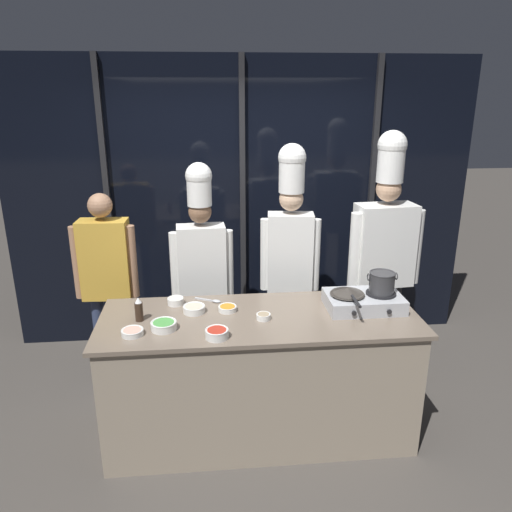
{
  "coord_description": "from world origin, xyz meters",
  "views": [
    {
      "loc": [
        -0.33,
        -3.07,
        2.4
      ],
      "look_at": [
        0.0,
        0.25,
        1.28
      ],
      "focal_mm": 35.0,
      "sensor_mm": 36.0,
      "label": 1
    }
  ],
  "objects_px": {
    "prep_bowl_mushrooms": "(263,316)",
    "person_guest": "(107,272)",
    "prep_bowl_carrots": "(227,308)",
    "chef_head": "(202,259)",
    "prep_bowl_bean_sprouts": "(176,301)",
    "portable_stove": "(364,301)",
    "stock_pot": "(382,282)",
    "frying_pan": "(348,291)",
    "chef_line": "(384,244)",
    "prep_bowl_chicken": "(194,308)",
    "prep_bowl_chili_flakes": "(217,333)",
    "prep_bowl_shrimp": "(132,332)",
    "squeeze_bottle_soy": "(139,310)",
    "serving_spoon_slotted": "(212,301)",
    "prep_bowl_scallions": "(164,325)",
    "chef_sous": "(290,244)"
  },
  "relations": [
    {
      "from": "prep_bowl_carrots",
      "to": "prep_bowl_chili_flakes",
      "type": "relative_size",
      "value": 0.87
    },
    {
      "from": "frying_pan",
      "to": "chef_line",
      "type": "height_order",
      "value": "chef_line"
    },
    {
      "from": "serving_spoon_slotted",
      "to": "person_guest",
      "type": "relative_size",
      "value": 0.12
    },
    {
      "from": "prep_bowl_chili_flakes",
      "to": "prep_bowl_shrimp",
      "type": "bearing_deg",
      "value": 170.37
    },
    {
      "from": "prep_bowl_bean_sprouts",
      "to": "person_guest",
      "type": "height_order",
      "value": "person_guest"
    },
    {
      "from": "squeeze_bottle_soy",
      "to": "serving_spoon_slotted",
      "type": "bearing_deg",
      "value": 28.82
    },
    {
      "from": "prep_bowl_carrots",
      "to": "person_guest",
      "type": "height_order",
      "value": "person_guest"
    },
    {
      "from": "prep_bowl_chili_flakes",
      "to": "prep_bowl_scallions",
      "type": "distance_m",
      "value": 0.37
    },
    {
      "from": "prep_bowl_carrots",
      "to": "squeeze_bottle_soy",
      "type": "bearing_deg",
      "value": -170.83
    },
    {
      "from": "portable_stove",
      "to": "prep_bowl_bean_sprouts",
      "type": "distance_m",
      "value": 1.34
    },
    {
      "from": "frying_pan",
      "to": "prep_bowl_carrots",
      "type": "height_order",
      "value": "frying_pan"
    },
    {
      "from": "portable_stove",
      "to": "stock_pot",
      "type": "height_order",
      "value": "stock_pot"
    },
    {
      "from": "prep_bowl_chili_flakes",
      "to": "person_guest",
      "type": "height_order",
      "value": "person_guest"
    },
    {
      "from": "prep_bowl_bean_sprouts",
      "to": "prep_bowl_chicken",
      "type": "height_order",
      "value": "same"
    },
    {
      "from": "frying_pan",
      "to": "prep_bowl_mushrooms",
      "type": "bearing_deg",
      "value": -170.09
    },
    {
      "from": "prep_bowl_mushrooms",
      "to": "person_guest",
      "type": "bearing_deg",
      "value": 144.95
    },
    {
      "from": "chef_sous",
      "to": "chef_line",
      "type": "relative_size",
      "value": 0.96
    },
    {
      "from": "frying_pan",
      "to": "prep_bowl_carrots",
      "type": "xyz_separation_m",
      "value": [
        -0.84,
        0.05,
        -0.11
      ]
    },
    {
      "from": "portable_stove",
      "to": "chef_head",
      "type": "relative_size",
      "value": 0.28
    },
    {
      "from": "squeeze_bottle_soy",
      "to": "prep_bowl_scallions",
      "type": "height_order",
      "value": "squeeze_bottle_soy"
    },
    {
      "from": "prep_bowl_carrots",
      "to": "prep_bowl_chili_flakes",
      "type": "xyz_separation_m",
      "value": [
        -0.08,
        -0.39,
        0.01
      ]
    },
    {
      "from": "frying_pan",
      "to": "prep_bowl_mushrooms",
      "type": "height_order",
      "value": "frying_pan"
    },
    {
      "from": "prep_bowl_scallions",
      "to": "chef_head",
      "type": "xyz_separation_m",
      "value": [
        0.24,
        0.89,
        0.14
      ]
    },
    {
      "from": "prep_bowl_chili_flakes",
      "to": "person_guest",
      "type": "bearing_deg",
      "value": 129.0
    },
    {
      "from": "prep_bowl_bean_sprouts",
      "to": "prep_bowl_chicken",
      "type": "xyz_separation_m",
      "value": [
        0.13,
        -0.15,
        -0.0
      ]
    },
    {
      "from": "prep_bowl_mushrooms",
      "to": "person_guest",
      "type": "distance_m",
      "value": 1.43
    },
    {
      "from": "prep_bowl_chili_flakes",
      "to": "person_guest",
      "type": "distance_m",
      "value": 1.36
    },
    {
      "from": "portable_stove",
      "to": "chef_line",
      "type": "bearing_deg",
      "value": 61.21
    },
    {
      "from": "frying_pan",
      "to": "prep_bowl_shrimp",
      "type": "bearing_deg",
      "value": -170.24
    },
    {
      "from": "stock_pot",
      "to": "chef_head",
      "type": "bearing_deg",
      "value": 150.85
    },
    {
      "from": "portable_stove",
      "to": "prep_bowl_chili_flakes",
      "type": "distance_m",
      "value": 1.09
    },
    {
      "from": "squeeze_bottle_soy",
      "to": "prep_bowl_chicken",
      "type": "relative_size",
      "value": 1.09
    },
    {
      "from": "portable_stove",
      "to": "prep_bowl_shrimp",
      "type": "distance_m",
      "value": 1.59
    },
    {
      "from": "prep_bowl_chili_flakes",
      "to": "prep_bowl_chicken",
      "type": "height_order",
      "value": "prep_bowl_chili_flakes"
    },
    {
      "from": "prep_bowl_bean_sprouts",
      "to": "person_guest",
      "type": "distance_m",
      "value": 0.77
    },
    {
      "from": "prep_bowl_bean_sprouts",
      "to": "frying_pan",
      "type": "bearing_deg",
      "value": -9.48
    },
    {
      "from": "prep_bowl_bean_sprouts",
      "to": "serving_spoon_slotted",
      "type": "relative_size",
      "value": 0.59
    },
    {
      "from": "stock_pot",
      "to": "prep_bowl_chili_flakes",
      "type": "bearing_deg",
      "value": -163.55
    },
    {
      "from": "prep_bowl_chili_flakes",
      "to": "prep_bowl_shrimp",
      "type": "relative_size",
      "value": 1.06
    },
    {
      "from": "prep_bowl_chicken",
      "to": "prep_bowl_shrimp",
      "type": "distance_m",
      "value": 0.48
    },
    {
      "from": "prep_bowl_chicken",
      "to": "person_guest",
      "type": "height_order",
      "value": "person_guest"
    },
    {
      "from": "portable_stove",
      "to": "squeeze_bottle_soy",
      "type": "bearing_deg",
      "value": -178.19
    },
    {
      "from": "prep_bowl_chili_flakes",
      "to": "prep_bowl_chicken",
      "type": "distance_m",
      "value": 0.42
    },
    {
      "from": "prep_bowl_shrimp",
      "to": "prep_bowl_scallions",
      "type": "height_order",
      "value": "prep_bowl_scallions"
    },
    {
      "from": "squeeze_bottle_soy",
      "to": "serving_spoon_slotted",
      "type": "xyz_separation_m",
      "value": [
        0.49,
        0.27,
        -0.07
      ]
    },
    {
      "from": "squeeze_bottle_soy",
      "to": "chef_line",
      "type": "bearing_deg",
      "value": 20.41
    },
    {
      "from": "prep_bowl_bean_sprouts",
      "to": "prep_bowl_shrimp",
      "type": "height_order",
      "value": "prep_bowl_bean_sprouts"
    },
    {
      "from": "squeeze_bottle_soy",
      "to": "person_guest",
      "type": "bearing_deg",
      "value": 114.48
    },
    {
      "from": "prep_bowl_carrots",
      "to": "chef_head",
      "type": "bearing_deg",
      "value": 105.14
    },
    {
      "from": "stock_pot",
      "to": "prep_bowl_chicken",
      "type": "distance_m",
      "value": 1.32
    }
  ]
}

